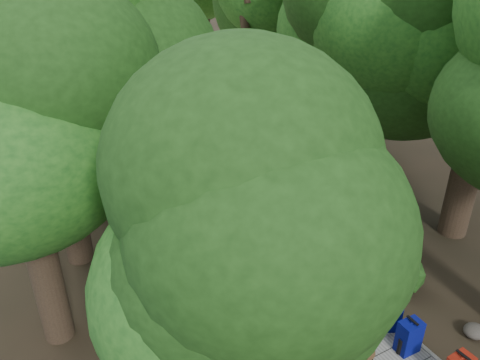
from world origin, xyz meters
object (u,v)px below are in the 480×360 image
backpack_right_c (390,315)px  kayak (62,132)px  backpack_left_c (340,348)px  suitcase_on_boardwalk (316,314)px  backpack_right_d (378,308)px  sun_lounger (204,116)px  duffel_right_black (330,268)px  duffel_right_khaki (357,293)px  lone_suitcase_on_sand (166,135)px  backpack_right_b (409,335)px  backpack_left_d (298,309)px

backpack_right_c → kayak: backpack_right_c is taller
backpack_left_c → suitcase_on_boardwalk: size_ratio=1.28×
kayak → backpack_right_d: bearing=-99.1°
backpack_right_d → sun_lounger: bearing=82.7°
duffel_right_black → sun_lounger: bearing=99.8°
suitcase_on_boardwalk → duffel_right_khaki: bearing=-4.7°
duffel_right_khaki → kayak: size_ratio=0.16×
backpack_right_c → suitcase_on_boardwalk: (-1.23, 0.73, -0.02)m
duffel_right_khaki → lone_suitcase_on_sand: (-0.36, 10.37, 0.02)m
backpack_right_b → suitcase_on_boardwalk: (-1.14, 1.31, -0.06)m
backpack_left_d → suitcase_on_boardwalk: suitcase_on_boardwalk is taller
backpack_right_c → kayak: (-3.73, 13.90, -0.27)m
lone_suitcase_on_sand → backpack_right_b: bearing=-100.5°
backpack_left_c → backpack_right_c: 1.44m
suitcase_on_boardwalk → backpack_right_b: bearing=-63.5°
kayak → sun_lounger: size_ratio=2.01×
lone_suitcase_on_sand → backpack_right_c: bearing=-100.0°
backpack_left_c → backpack_right_b: bearing=-27.3°
backpack_right_d → lone_suitcase_on_sand: size_ratio=0.86×
lone_suitcase_on_sand → kayak: (-3.38, 2.59, -0.13)m
backpack_left_c → suitcase_on_boardwalk: (0.19, 0.95, -0.09)m
backpack_left_c → kayak: size_ratio=0.24×
backpack_left_c → duffel_right_khaki: 1.86m
lone_suitcase_on_sand → duffel_right_black: bearing=-99.7°
backpack_right_c → backpack_right_d: bearing=115.2°
backpack_left_c → backpack_left_d: (0.01, 1.29, -0.16)m
backpack_right_b → duffel_right_khaki: backpack_right_b is taller
backpack_left_c → backpack_right_d: size_ratio=1.58×
sun_lounger → backpack_left_d: bearing=-120.6°
backpack_left_c → backpack_right_b: (1.33, -0.37, -0.03)m
backpack_right_c → duffel_right_black: 1.82m
backpack_right_b → lone_suitcase_on_sand: (-0.25, 11.89, -0.18)m
duffel_right_khaki → suitcase_on_boardwalk: 1.27m
lone_suitcase_on_sand → suitcase_on_boardwalk: bearing=-106.5°
sun_lounger → duffel_right_khaki: bearing=-113.8°
duffel_right_khaki → kayak: duffel_right_khaki is taller
backpack_right_d → duffel_right_black: (-0.01, 1.50, -0.02)m
backpack_right_b → kayak: backpack_right_b is taller
backpack_left_d → backpack_right_b: (1.32, -1.66, 0.14)m
backpack_right_c → lone_suitcase_on_sand: bearing=118.2°
backpack_left_d → backpack_right_d: (1.42, -0.75, 0.02)m
backpack_left_c → duffel_right_black: bearing=43.3°
duffel_right_khaki → backpack_right_b: bearing=-89.7°
lone_suitcase_on_sand → sun_lounger: size_ratio=0.35×
suitcase_on_boardwalk → sun_lounger: bearing=61.2°
kayak → sun_lounger: (5.57, -1.27, 0.10)m
backpack_left_d → backpack_left_c: bearing=-88.7°
backpack_left_c → sun_lounger: (3.26, 12.85, -0.23)m
duffel_right_black → kayak: (-3.72, 12.08, -0.17)m
backpack_left_d → backpack_right_d: size_ratio=0.94×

